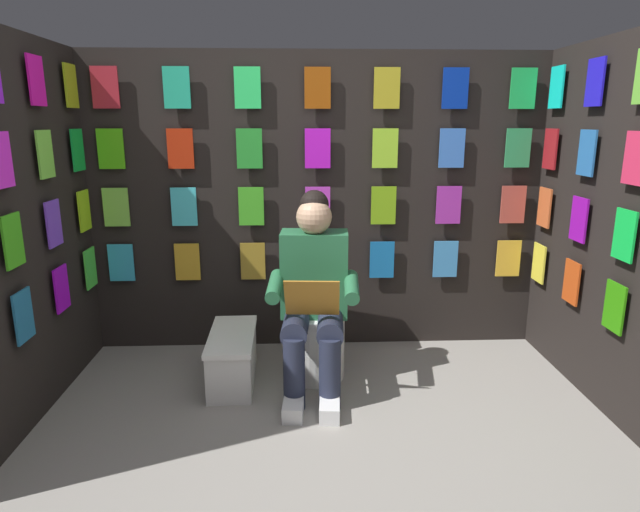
# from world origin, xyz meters

# --- Properties ---
(ground_plane) EXTENTS (30.00, 30.00, 0.00)m
(ground_plane) POSITION_xyz_m (0.00, 0.00, 0.00)
(ground_plane) COLOR gray
(display_wall_back) EXTENTS (3.20, 0.14, 2.04)m
(display_wall_back) POSITION_xyz_m (0.00, -1.75, 1.02)
(display_wall_back) COLOR black
(display_wall_back) RESTS_ON ground
(display_wall_left) EXTENTS (0.14, 1.70, 2.04)m
(display_wall_left) POSITION_xyz_m (-1.60, -0.85, 1.02)
(display_wall_left) COLOR black
(display_wall_left) RESTS_ON ground
(display_wall_right) EXTENTS (0.14, 1.70, 2.04)m
(display_wall_right) POSITION_xyz_m (1.60, -0.85, 1.02)
(display_wall_right) COLOR black
(display_wall_right) RESTS_ON ground
(toilet) EXTENTS (0.42, 0.57, 0.77)m
(toilet) POSITION_xyz_m (0.03, -1.26, 0.33)
(toilet) COLOR white
(toilet) RESTS_ON ground
(person_reading) EXTENTS (0.55, 0.70, 1.19)m
(person_reading) POSITION_xyz_m (0.05, -1.04, 0.60)
(person_reading) COLOR #286B42
(person_reading) RESTS_ON ground
(comic_longbox_near) EXTENTS (0.29, 0.64, 0.32)m
(comic_longbox_near) POSITION_xyz_m (0.55, -1.12, 0.16)
(comic_longbox_near) COLOR white
(comic_longbox_near) RESTS_ON ground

